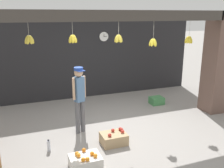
{
  "coord_description": "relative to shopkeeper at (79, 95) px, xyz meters",
  "views": [
    {
      "loc": [
        -2.06,
        -5.13,
        2.74
      ],
      "look_at": [
        0.0,
        0.42,
        1.07
      ],
      "focal_mm": 40.0,
      "sensor_mm": 36.0,
      "label": 1
    }
  ],
  "objects": [
    {
      "name": "water_bottle",
      "position": [
        -0.82,
        -0.63,
        -0.81
      ],
      "size": [
        0.07,
        0.07,
        0.26
      ],
      "color": "silver",
      "rests_on": "ground_plane"
    },
    {
      "name": "storefront_awning",
      "position": [
        0.87,
        -0.14,
        1.74
      ],
      "size": [
        5.72,
        0.29,
        0.84
      ],
      "color": "#3D3833"
    },
    {
      "name": "shop_back_wall",
      "position": [
        0.86,
        2.59,
        0.49
      ],
      "size": [
        7.62,
        0.12,
        2.82
      ],
      "primitive_type": "cube",
      "color": "#232326",
      "rests_on": "ground_plane"
    },
    {
      "name": "fruit_crate_apples",
      "position": [
        0.55,
        -0.8,
        -0.8
      ],
      "size": [
        0.55,
        0.43,
        0.31
      ],
      "color": "tan",
      "rests_on": "ground_plane"
    },
    {
      "name": "fruit_crate_oranges",
      "position": [
        -0.26,
        -1.45,
        -0.8
      ],
      "size": [
        0.57,
        0.43,
        0.3
      ],
      "color": "silver",
      "rests_on": "ground_plane"
    },
    {
      "name": "produce_box_green",
      "position": [
        2.7,
        1.07,
        -0.81
      ],
      "size": [
        0.41,
        0.35,
        0.22
      ],
      "primitive_type": "cube",
      "color": "#42844C",
      "rests_on": "ground_plane"
    },
    {
      "name": "shopkeeper",
      "position": [
        0.0,
        0.0,
        0.0
      ],
      "size": [
        0.33,
        0.29,
        1.59
      ],
      "rotation": [
        0.0,
        0.0,
        3.47
      ],
      "color": "#56565B",
      "rests_on": "ground_plane"
    },
    {
      "name": "shop_pillar_right",
      "position": [
        4.02,
        0.04,
        0.49
      ],
      "size": [
        0.7,
        0.6,
        2.82
      ],
      "primitive_type": "cube",
      "color": "brown",
      "rests_on": "ground_plane"
    },
    {
      "name": "ground_plane",
      "position": [
        0.86,
        -0.26,
        -0.93
      ],
      "size": [
        60.0,
        60.0,
        0.0
      ],
      "primitive_type": "plane",
      "color": "gray"
    },
    {
      "name": "wall_clock",
      "position": [
        1.45,
        2.52,
        1.09
      ],
      "size": [
        0.32,
        0.03,
        0.32
      ],
      "color": "black"
    }
  ]
}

